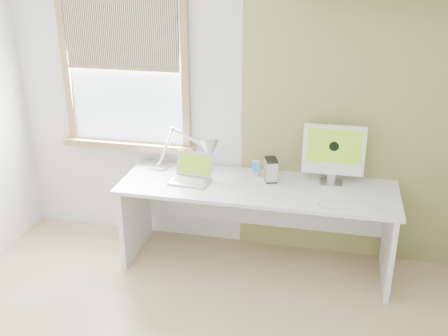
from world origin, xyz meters
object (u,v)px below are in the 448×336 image
(desk_lamp, at_px, (200,151))
(imac, at_px, (334,151))
(desk, at_px, (258,204))
(laptop, at_px, (192,174))
(external_drive, at_px, (271,170))

(desk_lamp, xyz_separation_m, imac, (1.08, 0.06, 0.07))
(desk, xyz_separation_m, laptop, (-0.54, -0.06, 0.25))
(laptop, relative_size, imac, 0.68)
(desk_lamp, bearing_deg, laptop, -101.73)
(desk_lamp, bearing_deg, imac, 3.02)
(imac, bearing_deg, laptop, -169.66)
(desk, distance_m, imac, 0.75)
(desk_lamp, height_order, laptop, desk_lamp)
(external_drive, distance_m, imac, 0.52)
(desk, bearing_deg, external_drive, 37.35)
(external_drive, relative_size, imac, 0.38)
(desk, height_order, desk_lamp, desk_lamp)
(desk, bearing_deg, desk_lamp, 170.78)
(external_drive, bearing_deg, imac, 8.40)
(desk_lamp, distance_m, imac, 1.08)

